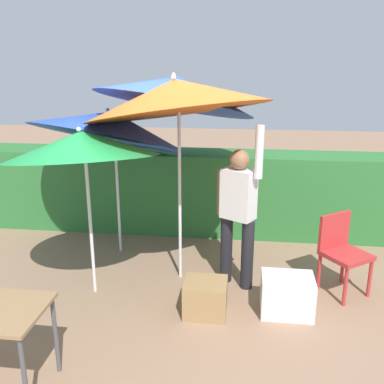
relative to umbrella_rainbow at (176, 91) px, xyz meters
name	(u,v)px	position (x,y,z in m)	size (l,w,h in m)	color
ground_plane	(189,293)	(0.31, -1.20, -2.14)	(24.00, 24.00, 0.00)	#937056
hedge_row	(205,192)	(0.31, 0.72, -1.54)	(8.00, 0.70, 1.21)	#2D7033
umbrella_rainbow	(176,91)	(0.00, 0.00, 0.00)	(2.12, 2.07, 2.67)	silver
umbrella_orange	(111,125)	(-0.81, -0.16, -0.42)	(2.14, 2.05, 2.31)	silver
umbrella_yellow	(176,96)	(0.14, -0.84, 0.00)	(2.09, 2.05, 2.60)	silver
umbrella_navy	(82,145)	(-0.77, -1.29, -0.46)	(1.63, 1.62, 2.00)	silver
person_vendor	(238,208)	(0.83, -0.92, -1.21)	(0.52, 0.37, 1.88)	black
chair_plastic	(342,249)	(1.99, -0.92, -1.63)	(0.62, 0.62, 0.89)	#B72D2D
cooler_box	(287,295)	(1.37, -1.46, -1.94)	(0.53, 0.40, 0.41)	silver
crate_cardboard	(205,298)	(0.53, -1.58, -1.96)	(0.43, 0.38, 0.36)	#9E7A4C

